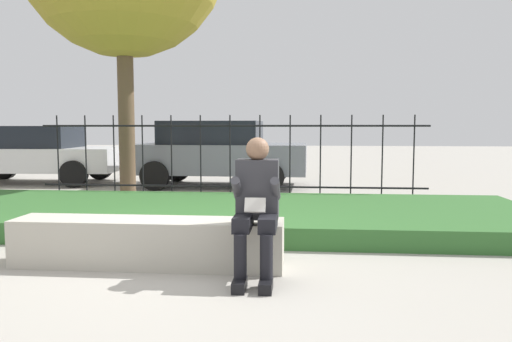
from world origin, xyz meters
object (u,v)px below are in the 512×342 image
(person_seated_reader, at_px, (257,202))
(car_parked_center, at_px, (217,152))
(stone_bench, at_px, (148,245))
(car_parked_left, at_px, (34,153))

(person_seated_reader, xyz_separation_m, car_parked_center, (-1.50, 6.75, 0.08))
(stone_bench, distance_m, person_seated_reader, 1.22)
(person_seated_reader, distance_m, car_parked_center, 6.91)
(car_parked_left, bearing_deg, stone_bench, -57.04)
(car_parked_center, bearing_deg, stone_bench, -85.17)
(car_parked_center, xyz_separation_m, car_parked_left, (-4.47, 0.24, -0.06))
(stone_bench, xyz_separation_m, car_parked_center, (-0.41, 6.47, 0.57))
(person_seated_reader, distance_m, car_parked_left, 9.18)
(stone_bench, distance_m, car_parked_center, 6.51)
(car_parked_center, bearing_deg, car_parked_left, 178.18)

